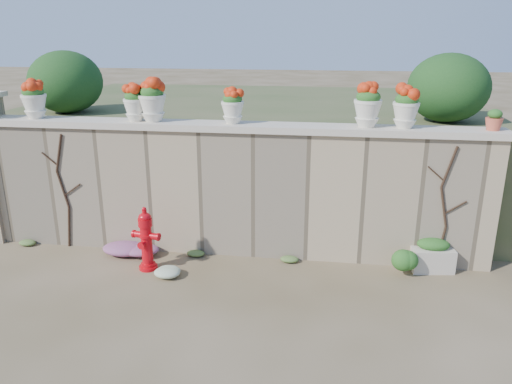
% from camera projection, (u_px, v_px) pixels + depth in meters
% --- Properties ---
extents(ground, '(80.00, 80.00, 0.00)m').
position_uv_depth(ground, '(204.00, 308.00, 6.49)').
color(ground, brown).
rests_on(ground, ground).
extents(stone_wall, '(8.00, 0.40, 2.00)m').
position_uv_depth(stone_wall, '(229.00, 192.00, 7.87)').
color(stone_wall, tan).
rests_on(stone_wall, ground).
extents(wall_cap, '(8.10, 0.52, 0.10)m').
position_uv_depth(wall_cap, '(228.00, 127.00, 7.54)').
color(wall_cap, beige).
rests_on(wall_cap, stone_wall).
extents(raised_fill, '(9.00, 6.00, 2.00)m').
position_uv_depth(raised_fill, '(257.00, 147.00, 10.88)').
color(raised_fill, '#384C23').
rests_on(raised_fill, ground).
extents(back_shrub_left, '(1.30, 1.30, 1.10)m').
position_uv_depth(back_shrub_left, '(66.00, 82.00, 8.95)').
color(back_shrub_left, '#143814').
rests_on(back_shrub_left, raised_fill).
extents(back_shrub_right, '(1.30, 1.30, 1.10)m').
position_uv_depth(back_shrub_right, '(448.00, 88.00, 8.05)').
color(back_shrub_right, '#143814').
rests_on(back_shrub_right, raised_fill).
extents(vine_left, '(0.60, 0.04, 1.91)m').
position_uv_depth(vine_left, '(64.00, 190.00, 8.03)').
color(vine_left, black).
rests_on(vine_left, ground).
extents(vine_right, '(0.60, 0.04, 1.91)m').
position_uv_depth(vine_right, '(444.00, 208.00, 7.23)').
color(vine_right, black).
rests_on(vine_right, ground).
extents(fire_hydrant, '(0.43, 0.30, 0.98)m').
position_uv_depth(fire_hydrant, '(146.00, 239.00, 7.40)').
color(fire_hydrant, red).
rests_on(fire_hydrant, ground).
extents(planter_box, '(0.65, 0.44, 0.51)m').
position_uv_depth(planter_box, '(432.00, 255.00, 7.45)').
color(planter_box, beige).
rests_on(planter_box, ground).
extents(green_shrub, '(0.62, 0.55, 0.59)m').
position_uv_depth(green_shrub, '(401.00, 259.00, 7.21)').
color(green_shrub, '#1E5119').
rests_on(green_shrub, ground).
extents(magenta_clump, '(0.91, 0.61, 0.24)m').
position_uv_depth(magenta_clump, '(134.00, 248.00, 7.98)').
color(magenta_clump, '#C427B4').
rests_on(magenta_clump, ground).
extents(white_flowers, '(0.48, 0.39, 0.17)m').
position_uv_depth(white_flowers, '(168.00, 271.00, 7.29)').
color(white_flowers, white).
rests_on(white_flowers, ground).
extents(urn_pot_0, '(0.39, 0.39, 0.61)m').
position_uv_depth(urn_pot_0, '(34.00, 99.00, 7.86)').
color(urn_pot_0, silver).
rests_on(urn_pot_0, wall_cap).
extents(urn_pot_1, '(0.35, 0.35, 0.55)m').
position_uv_depth(urn_pot_1, '(135.00, 103.00, 7.64)').
color(urn_pot_1, silver).
rests_on(urn_pot_1, wall_cap).
extents(urn_pot_2, '(0.41, 0.41, 0.65)m').
position_uv_depth(urn_pot_2, '(152.00, 100.00, 7.59)').
color(urn_pot_2, silver).
rests_on(urn_pot_2, wall_cap).
extents(urn_pot_3, '(0.34, 0.34, 0.53)m').
position_uv_depth(urn_pot_3, '(233.00, 106.00, 7.44)').
color(urn_pot_3, silver).
rests_on(urn_pot_3, wall_cap).
extents(urn_pot_4, '(0.40, 0.40, 0.63)m').
position_uv_depth(urn_pot_4, '(368.00, 105.00, 7.15)').
color(urn_pot_4, silver).
rests_on(urn_pot_4, wall_cap).
extents(urn_pot_5, '(0.38, 0.38, 0.59)m').
position_uv_depth(urn_pot_5, '(406.00, 108.00, 7.09)').
color(urn_pot_5, silver).
rests_on(urn_pot_5, wall_cap).
extents(terracotta_pot, '(0.24, 0.24, 0.29)m').
position_uv_depth(terracotta_pot, '(494.00, 121.00, 6.97)').
color(terracotta_pot, '#C9573D').
rests_on(terracotta_pot, wall_cap).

